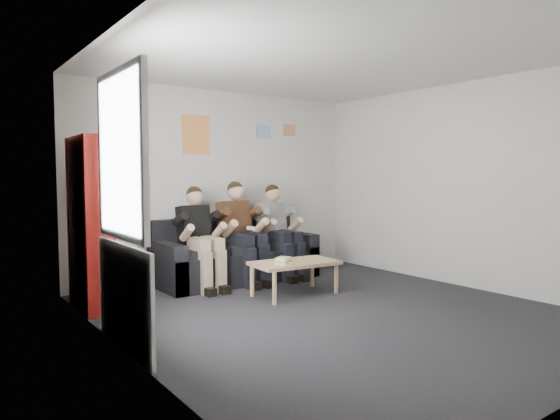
% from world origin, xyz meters
% --- Properties ---
extents(room_shell, '(5.00, 5.00, 5.00)m').
position_xyz_m(room_shell, '(0.00, 0.00, 1.35)').
color(room_shell, black).
rests_on(room_shell, ground).
extents(sofa, '(2.26, 0.93, 0.87)m').
position_xyz_m(sofa, '(-0.02, 2.07, 0.31)').
color(sofa, black).
rests_on(sofa, ground).
extents(bookshelf, '(0.29, 0.86, 1.90)m').
position_xyz_m(bookshelf, '(-2.08, 1.69, 0.95)').
color(bookshelf, maroon).
rests_on(bookshelf, ground).
extents(coffee_table, '(1.05, 0.58, 0.42)m').
position_xyz_m(coffee_table, '(0.12, 0.87, 0.37)').
color(coffee_table, tan).
rests_on(coffee_table, ground).
extents(game_cases, '(0.25, 0.23, 0.06)m').
position_xyz_m(game_cases, '(-0.06, 0.87, 0.45)').
color(game_cases, silver).
rests_on(game_cases, coffee_table).
extents(person_left, '(0.40, 0.86, 1.34)m').
position_xyz_m(person_left, '(-0.65, 1.87, 0.67)').
color(person_left, black).
rests_on(person_left, sofa).
extents(person_middle, '(0.43, 0.92, 1.40)m').
position_xyz_m(person_middle, '(-0.02, 1.86, 0.69)').
color(person_middle, '#512D1B').
rests_on(person_middle, sofa).
extents(person_right, '(0.40, 0.87, 1.34)m').
position_xyz_m(person_right, '(0.61, 1.87, 0.67)').
color(person_right, white).
rests_on(person_right, sofa).
extents(radiator, '(0.10, 0.64, 0.60)m').
position_xyz_m(radiator, '(-2.15, 0.20, 0.35)').
color(radiator, white).
rests_on(radiator, ground).
extents(window, '(0.05, 1.30, 2.36)m').
position_xyz_m(window, '(-2.22, 0.20, 1.03)').
color(window, white).
rests_on(window, room_shell).
extents(poster_large, '(0.42, 0.01, 0.55)m').
position_xyz_m(poster_large, '(-0.40, 2.49, 2.05)').
color(poster_large, gold).
rests_on(poster_large, room_shell).
extents(poster_blue, '(0.25, 0.01, 0.20)m').
position_xyz_m(poster_blue, '(0.75, 2.49, 2.15)').
color(poster_blue, '#3E82D4').
rests_on(poster_blue, room_shell).
extents(poster_pink, '(0.22, 0.01, 0.18)m').
position_xyz_m(poster_pink, '(1.25, 2.49, 2.20)').
color(poster_pink, '#B43871').
rests_on(poster_pink, room_shell).
extents(poster_sign, '(0.20, 0.01, 0.14)m').
position_xyz_m(poster_sign, '(-1.00, 2.49, 2.25)').
color(poster_sign, silver).
rests_on(poster_sign, room_shell).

